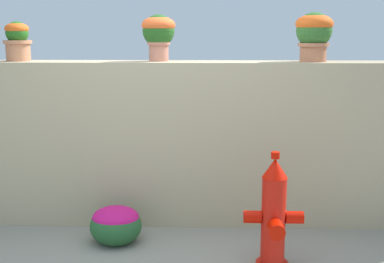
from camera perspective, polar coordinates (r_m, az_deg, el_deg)
stone_wall at (r=4.76m, az=-3.23°, el=-1.26°), size 6.01×0.41×1.51m
potted_plant_1 at (r=4.96m, az=-18.99°, el=9.76°), size 0.26×0.26×0.36m
potted_plant_2 at (r=4.69m, az=-3.78°, el=11.09°), size 0.31×0.31×0.42m
potted_plant_3 at (r=4.72m, az=13.52°, el=10.79°), size 0.33×0.33×0.44m
fire_hydrant at (r=3.94m, az=9.13°, el=-9.34°), size 0.45×0.36×0.90m
flower_bush_left at (r=4.44m, az=-8.54°, el=-10.15°), size 0.44×0.40×0.33m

